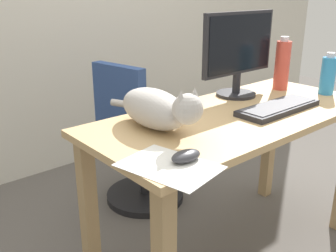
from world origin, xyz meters
name	(u,v)px	position (x,y,z in m)	size (l,w,h in m)	color
desk	(236,139)	(0.00, 0.00, 0.62)	(1.38, 0.61, 0.75)	tan
office_chair	(138,147)	(-0.04, 0.70, 0.37)	(0.49, 0.48, 0.88)	black
monitor	(239,51)	(0.22, 0.19, 0.97)	(0.48, 0.20, 0.41)	#232328
keyboard	(278,108)	(0.17, -0.10, 0.76)	(0.44, 0.15, 0.03)	#232328
cat	(157,108)	(-0.39, 0.08, 0.83)	(0.22, 0.61, 0.20)	#B2ADA8
computer_mouse	(186,156)	(-0.52, -0.22, 0.76)	(0.11, 0.06, 0.04)	#333338
paper_sheet	(169,166)	(-0.58, -0.22, 0.75)	(0.21, 0.30, 0.00)	white
water_bottle	(328,75)	(0.60, -0.09, 0.84)	(0.07, 0.07, 0.21)	#2D8CD1
spray_bottle	(282,65)	(0.51, 0.13, 0.88)	(0.08, 0.08, 0.28)	#D84C3D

